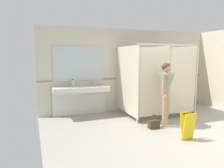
% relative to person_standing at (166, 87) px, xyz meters
% --- Properties ---
extents(ground_plane, '(6.15, 6.41, 0.10)m').
position_rel_person_standing_xyz_m(ground_plane, '(0.05, -0.99, -1.06)').
color(ground_plane, '#9E998E').
extents(wall_back, '(6.15, 0.12, 2.63)m').
position_rel_person_standing_xyz_m(wall_back, '(0.05, 1.98, 0.30)').
color(wall_back, beige).
rests_on(wall_back, ground_plane).
extents(wall_back_tile_band, '(6.15, 0.01, 0.06)m').
position_rel_person_standing_xyz_m(wall_back_tile_band, '(0.05, 1.92, 0.04)').
color(wall_back_tile_band, '#9E937F').
rests_on(wall_back_tile_band, wall_back).
extents(vanity_counter, '(1.61, 0.58, 1.00)m').
position_rel_person_standing_xyz_m(vanity_counter, '(-1.81, 1.70, -0.36)').
color(vanity_counter, silver).
rests_on(vanity_counter, ground_plane).
extents(mirror_panel, '(1.51, 0.02, 1.03)m').
position_rel_person_standing_xyz_m(mirror_panel, '(-1.81, 1.91, 0.54)').
color(mirror_panel, silver).
rests_on(mirror_panel, wall_back).
extents(bathroom_stalls, '(1.93, 1.54, 2.09)m').
position_rel_person_standing_xyz_m(bathroom_stalls, '(0.36, 0.93, 0.08)').
color(bathroom_stalls, beige).
rests_on(bathroom_stalls, ground_plane).
extents(person_standing, '(0.56, 0.56, 1.61)m').
position_rel_person_standing_xyz_m(person_standing, '(0.00, 0.00, 0.00)').
color(person_standing, tan).
rests_on(person_standing, ground_plane).
extents(handbag, '(0.27, 0.15, 0.35)m').
position_rel_person_standing_xyz_m(handbag, '(-0.37, -0.07, -0.90)').
color(handbag, '#3F2D1E').
rests_on(handbag, ground_plane).
extents(soap_dispenser, '(0.07, 0.07, 0.22)m').
position_rel_person_standing_xyz_m(soap_dispenser, '(-2.00, 1.79, -0.03)').
color(soap_dispenser, white).
rests_on(soap_dispenser, vanity_counter).
extents(wet_floor_sign, '(0.28, 0.19, 0.59)m').
position_rel_person_standing_xyz_m(wet_floor_sign, '(-0.09, -0.95, -0.71)').
color(wet_floor_sign, yellow).
rests_on(wet_floor_sign, ground_plane).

